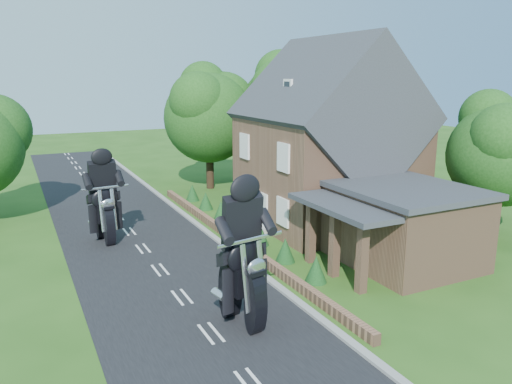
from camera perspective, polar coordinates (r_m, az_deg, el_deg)
name	(u,v)px	position (r m, az deg, el deg)	size (l,w,h in m)	color
ground	(182,297)	(19.33, -8.47, -11.83)	(120.00, 120.00, 0.00)	#244B15
road	(182,297)	(19.32, -8.47, -11.80)	(7.00, 80.00, 0.02)	black
kerb	(268,279)	(20.58, 1.38, -9.89)	(0.30, 80.00, 0.12)	gray
garden_wall	(233,238)	(25.02, -2.63, -5.31)	(0.30, 22.00, 0.40)	#8A6046
house	(328,146)	(27.88, 8.22, 5.24)	(9.54, 8.64, 10.24)	#8A6046
annex	(402,224)	(22.83, 16.36, -3.54)	(7.05, 5.94, 3.44)	#8A6046
tree_annex_side	(504,145)	(28.17, 26.52, 4.79)	(5.64, 5.20, 7.48)	black
tree_house_right	(385,122)	(33.59, 14.50, 7.74)	(6.51, 6.00, 8.40)	black
tree_behind_house	(293,101)	(38.21, 4.25, 10.29)	(7.81, 7.20, 10.08)	black
tree_behind_left	(214,110)	(36.49, -4.85, 9.37)	(6.94, 6.40, 9.16)	black
shrub_a	(316,269)	(20.38, 6.87, -8.74)	(0.90, 0.90, 1.10)	#113815
shrub_b	(285,250)	(22.37, 3.36, -6.64)	(0.90, 0.90, 1.10)	#113815
shrub_c	(260,234)	(24.45, 0.46, -4.87)	(0.90, 0.90, 1.10)	#113815
shrub_d	(221,210)	(28.82, -4.01, -2.10)	(0.90, 0.90, 1.10)	#113815
shrub_e	(206,201)	(31.07, -5.77, -1.00)	(0.90, 0.90, 1.10)	#113815
shrub_f	(192,193)	(33.36, -7.28, -0.06)	(0.90, 0.90, 1.10)	#113815
motorcycle_lead	(243,304)	(16.88, -1.55, -12.64)	(0.42, 1.66, 1.54)	black
motorcycle_follow	(106,229)	(25.91, -16.79, -4.03)	(0.39, 1.52, 1.42)	black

